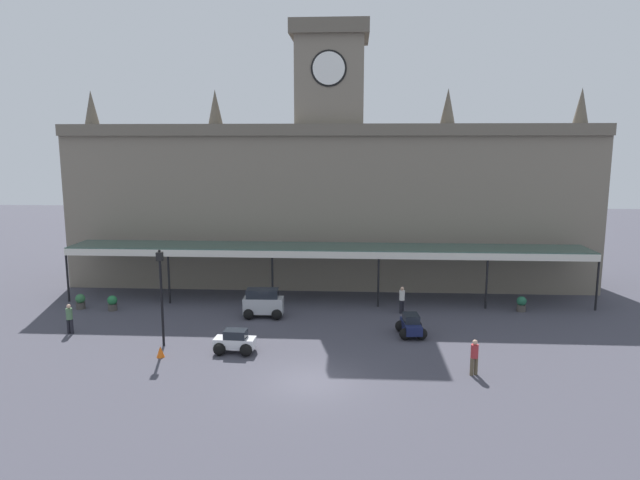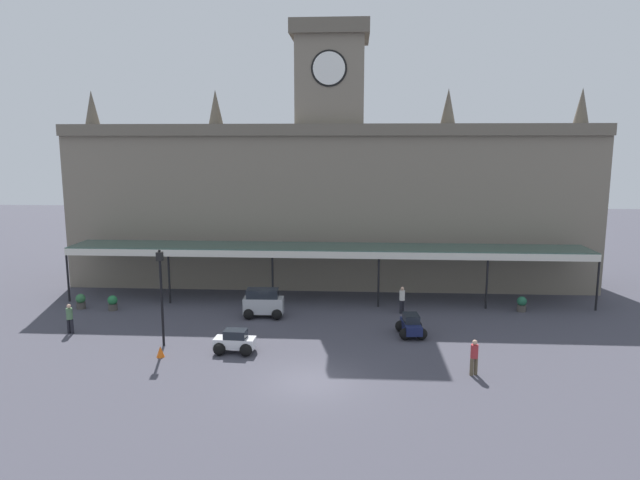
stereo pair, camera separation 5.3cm
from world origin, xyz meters
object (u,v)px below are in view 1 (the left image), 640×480
(traffic_cone, at_px, (160,352))
(planter_near_kerb, at_px, (80,301))
(pedestrian_beside_cars, at_px, (474,356))
(pedestrian_near_entrance, at_px, (402,299))
(planter_forecourt_centre, at_px, (521,304))
(car_white_sedan, at_px, (235,343))
(pedestrian_crossing_forecourt, at_px, (69,318))
(victorian_lamppost, at_px, (161,287))
(car_silver_van, at_px, (263,304))
(planter_by_canopy, at_px, (112,303))
(car_navy_sedan, at_px, (411,327))

(traffic_cone, xyz_separation_m, planter_near_kerb, (-7.88, 7.87, 0.21))
(pedestrian_beside_cars, height_order, planter_near_kerb, pedestrian_beside_cars)
(pedestrian_near_entrance, bearing_deg, planter_forecourt_centre, 6.06)
(car_white_sedan, bearing_deg, pedestrian_crossing_forecourt, 166.50)
(car_white_sedan, bearing_deg, victorian_lamppost, 169.31)
(car_silver_van, height_order, traffic_cone, car_silver_van)
(car_silver_van, distance_m, planter_forecourt_centre, 16.12)
(pedestrian_crossing_forecourt, bearing_deg, planter_forecourt_centre, 12.46)
(victorian_lamppost, bearing_deg, pedestrian_crossing_forecourt, 164.65)
(pedestrian_near_entrance, relative_size, planter_by_canopy, 1.74)
(planter_by_canopy, bearing_deg, traffic_cone, -53.26)
(pedestrian_beside_cars, height_order, planter_forecourt_centre, pedestrian_beside_cars)
(planter_by_canopy, bearing_deg, pedestrian_near_entrance, 1.71)
(planter_forecourt_centre, distance_m, planter_by_canopy, 25.74)
(car_navy_sedan, bearing_deg, planter_forecourt_centre, 34.14)
(traffic_cone, distance_m, planter_forecourt_centre, 21.93)
(pedestrian_crossing_forecourt, height_order, planter_by_canopy, pedestrian_crossing_forecourt)
(car_white_sedan, relative_size, traffic_cone, 3.72)
(planter_forecourt_centre, bearing_deg, victorian_lamppost, -160.09)
(victorian_lamppost, height_order, planter_forecourt_centre, victorian_lamppost)
(pedestrian_beside_cars, height_order, traffic_cone, pedestrian_beside_cars)
(victorian_lamppost, distance_m, planter_near_kerb, 10.15)
(car_navy_sedan, bearing_deg, planter_near_kerb, 169.23)
(car_white_sedan, height_order, car_navy_sedan, same)
(pedestrian_crossing_forecourt, distance_m, planter_forecourt_centre, 26.83)
(car_silver_van, xyz_separation_m, planter_by_canopy, (-9.73, 0.84, -0.32))
(pedestrian_beside_cars, bearing_deg, victorian_lamppost, 169.40)
(car_white_sedan, distance_m, car_silver_van, 5.97)
(planter_near_kerb, bearing_deg, victorian_lamppost, -39.94)
(car_silver_van, distance_m, planter_near_kerb, 11.98)
(car_white_sedan, relative_size, planter_by_canopy, 2.18)
(car_silver_van, height_order, pedestrian_beside_cars, car_silver_van)
(car_silver_van, height_order, planter_by_canopy, car_silver_van)
(victorian_lamppost, height_order, traffic_cone, victorian_lamppost)
(pedestrian_beside_cars, xyz_separation_m, planter_by_canopy, (-20.67, 8.92, -0.42))
(victorian_lamppost, relative_size, planter_near_kerb, 5.31)
(car_white_sedan, xyz_separation_m, pedestrian_near_entrance, (8.94, 7.33, 0.41))
(car_navy_sedan, distance_m, planter_forecourt_centre, 8.90)
(victorian_lamppost, xyz_separation_m, planter_by_canopy, (-5.32, 6.05, -2.67))
(car_silver_van, relative_size, car_navy_sedan, 1.14)
(planter_by_canopy, bearing_deg, pedestrian_beside_cars, -23.34)
(car_white_sedan, relative_size, pedestrian_beside_cars, 1.25)
(car_white_sedan, relative_size, pedestrian_crossing_forecourt, 1.25)
(car_navy_sedan, xyz_separation_m, planter_forecourt_centre, (7.37, 5.00, -0.01))
(pedestrian_crossing_forecourt, relative_size, planter_forecourt_centre, 1.74)
(traffic_cone, relative_size, planter_forecourt_centre, 0.58)
(planter_forecourt_centre, distance_m, planter_near_kerb, 27.92)
(car_navy_sedan, xyz_separation_m, planter_by_canopy, (-18.34, 3.66, -0.01))
(car_silver_van, height_order, planter_forecourt_centre, car_silver_van)
(car_white_sedan, height_order, traffic_cone, car_white_sedan)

